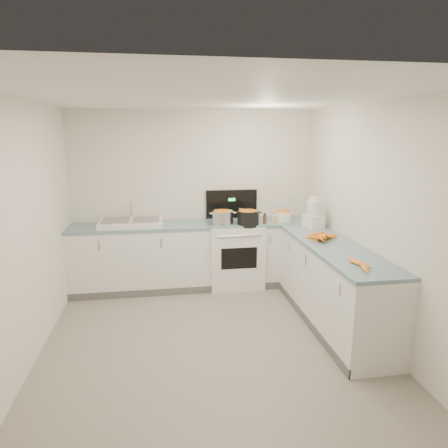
{
  "coord_description": "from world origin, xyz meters",
  "views": [
    {
      "loc": [
        -0.47,
        -3.79,
        2.18
      ],
      "look_at": [
        0.3,
        1.1,
        1.05
      ],
      "focal_mm": 32.0,
      "sensor_mm": 36.0,
      "label": 1
    }
  ],
  "objects": [
    {
      "name": "floor",
      "position": [
        0.0,
        0.0,
        0.0
      ],
      "size": [
        3.5,
        4.0,
        0.0
      ],
      "primitive_type": null,
      "color": "gray",
      "rests_on": "ground"
    },
    {
      "name": "wall_front",
      "position": [
        0.0,
        -2.0,
        1.25
      ],
      "size": [
        3.5,
        0.0,
        2.5
      ],
      "primitive_type": null,
      "rotation": [
        -1.57,
        0.0,
        0.0
      ],
      "color": "silver",
      "rests_on": "ground"
    },
    {
      "name": "peeled_carrots",
      "position": [
        1.38,
        -0.44,
        0.96
      ],
      "size": [
        0.16,
        0.43,
        0.04
      ],
      "color": "orange",
      "rests_on": "counter_right"
    },
    {
      "name": "wall_back",
      "position": [
        0.0,
        2.0,
        1.25
      ],
      "size": [
        3.5,
        0.0,
        2.5
      ],
      "primitive_type": null,
      "rotation": [
        1.57,
        0.0,
        0.0
      ],
      "color": "silver",
      "rests_on": "ground"
    },
    {
      "name": "black_pot",
      "position": [
        0.7,
        1.51,
        1.03
      ],
      "size": [
        0.33,
        0.33,
        0.21
      ],
      "primitive_type": "cylinder",
      "rotation": [
        0.0,
        0.0,
        -0.11
      ],
      "color": "black",
      "rests_on": "stove"
    },
    {
      "name": "wall_right",
      "position": [
        1.75,
        0.0,
        1.25
      ],
      "size": [
        0.0,
        4.0,
        2.5
      ],
      "primitive_type": null,
      "rotation": [
        1.57,
        0.0,
        -1.57
      ],
      "color": "silver",
      "rests_on": "ground"
    },
    {
      "name": "wall_left",
      "position": [
        -1.75,
        0.0,
        1.25
      ],
      "size": [
        0.0,
        4.0,
        2.5
      ],
      "primitive_type": null,
      "rotation": [
        1.57,
        0.0,
        1.57
      ],
      "color": "silver",
      "rests_on": "ground"
    },
    {
      "name": "steel_pot",
      "position": [
        0.36,
        1.55,
        1.03
      ],
      "size": [
        0.34,
        0.34,
        0.21
      ],
      "primitive_type": "cylinder",
      "rotation": [
        0.0,
        0.0,
        -0.21
      ],
      "color": "silver",
      "rests_on": "stove"
    },
    {
      "name": "spice_jar",
      "position": [
        1.08,
        1.54,
        0.98
      ],
      "size": [
        0.05,
        0.05,
        0.09
      ],
      "primitive_type": "cylinder",
      "color": "#E5B266",
      "rests_on": "counter_back"
    },
    {
      "name": "carrot_pile",
      "position": [
        1.4,
        0.57,
        0.98
      ],
      "size": [
        0.46,
        0.47,
        0.09
      ],
      "color": "orange",
      "rests_on": "counter_right"
    },
    {
      "name": "counter_back",
      "position": [
        0.0,
        1.7,
        0.47
      ],
      "size": [
        3.5,
        0.62,
        0.94
      ],
      "color": "white",
      "rests_on": "ground"
    },
    {
      "name": "stove",
      "position": [
        0.55,
        1.69,
        0.47
      ],
      "size": [
        0.76,
        0.65,
        1.36
      ],
      "color": "white",
      "rests_on": "ground"
    },
    {
      "name": "food_processor",
      "position": [
        1.52,
        1.16,
        1.12
      ],
      "size": [
        0.26,
        0.29,
        0.42
      ],
      "color": "white",
      "rests_on": "counter_right"
    },
    {
      "name": "wooden_spoon",
      "position": [
        0.7,
        1.51,
        1.14
      ],
      "size": [
        0.22,
        0.29,
        0.01
      ],
      "primitive_type": "cylinder",
      "rotation": [
        1.57,
        0.0,
        0.62
      ],
      "color": "#AD7A47",
      "rests_on": "black_pot"
    },
    {
      "name": "ceiling",
      "position": [
        0.0,
        0.0,
        2.5
      ],
      "size": [
        3.5,
        4.0,
        0.0
      ],
      "primitive_type": null,
      "rotation": [
        3.14,
        0.0,
        0.0
      ],
      "color": "silver",
      "rests_on": "ground"
    },
    {
      "name": "extract_bottle",
      "position": [
        0.94,
        1.52,
        1.0
      ],
      "size": [
        0.05,
        0.05,
        0.13
      ],
      "primitive_type": "cylinder",
      "color": "#593319",
      "rests_on": "counter_back"
    },
    {
      "name": "mixing_bowl",
      "position": [
        1.26,
        1.69,
        1.01
      ],
      "size": [
        0.36,
        0.36,
        0.13
      ],
      "primitive_type": "cylinder",
      "rotation": [
        0.0,
        0.0,
        0.26
      ],
      "color": "white",
      "rests_on": "counter_back"
    },
    {
      "name": "peelings",
      "position": [
        -1.1,
        1.71,
        1.02
      ],
      "size": [
        0.21,
        0.25,
        0.01
      ],
      "color": "tan",
      "rests_on": "sink"
    },
    {
      "name": "sink",
      "position": [
        -0.9,
        1.7,
        0.98
      ],
      "size": [
        0.86,
        0.52,
        0.31
      ],
      "color": "white",
      "rests_on": "counter_back"
    },
    {
      "name": "counter_right",
      "position": [
        1.45,
        0.3,
        0.47
      ],
      "size": [
        0.62,
        2.2,
        0.94
      ],
      "color": "white",
      "rests_on": "ground"
    }
  ]
}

